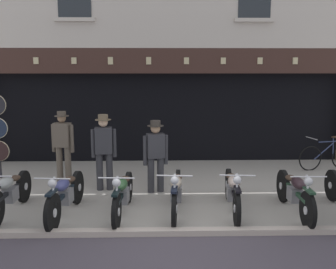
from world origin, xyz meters
TOP-DOWN VIEW (x-y plane):
  - shop_facade at (-0.00, 7.01)m, footprint 11.42×4.42m
  - motorcycle_far_left at (-3.06, 1.09)m, footprint 0.62×1.99m
  - motorcycle_left at (-1.98, 0.94)m, footprint 0.62×2.08m
  - motorcycle_center_left at (-0.92, 0.99)m, footprint 0.62×2.02m
  - motorcycle_center at (0.08, 1.06)m, footprint 0.62×2.02m
  - motorcycle_center_right at (1.16, 1.09)m, footprint 0.62×2.09m
  - motorcycle_right at (2.31, 0.94)m, footprint 0.62×2.06m
  - salesman_left at (-2.53, 3.07)m, footprint 0.55×0.33m
  - shopkeeper_center at (-1.48, 2.53)m, footprint 0.56×0.36m
  - salesman_right at (-0.32, 2.35)m, footprint 0.55×0.36m
  - advert_board_near at (1.40, 5.40)m, footprint 0.67×0.03m
  - advert_board_far at (2.62, 5.40)m, footprint 0.79×0.03m
  - leaning_bicycle at (4.37, 4.20)m, footprint 1.68×0.57m

SIDE VIEW (x-z plane):
  - leaning_bicycle at x=4.37m, z-range -0.10..0.84m
  - motorcycle_center_left at x=-0.92m, z-range -0.03..0.88m
  - motorcycle_center_right at x=1.16m, z-range -0.03..0.89m
  - motorcycle_far_left at x=-3.06m, z-range -0.03..0.89m
  - motorcycle_center at x=0.08m, z-range -0.03..0.89m
  - motorcycle_right at x=2.31m, z-range -0.03..0.90m
  - motorcycle_left at x=-1.98m, z-range -0.03..0.90m
  - salesman_right at x=-0.32m, z-range 0.09..1.70m
  - shopkeeper_center at x=-1.48m, z-range 0.10..1.83m
  - salesman_left at x=-2.53m, z-range 0.10..1.84m
  - advert_board_near at x=1.40m, z-range 1.16..2.09m
  - advert_board_far at x=2.62m, z-range 1.28..2.16m
  - shop_facade at x=0.00m, z-range -1.47..4.92m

